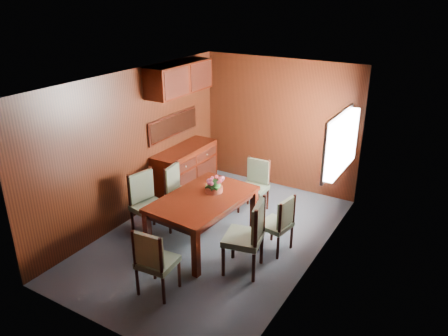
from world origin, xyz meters
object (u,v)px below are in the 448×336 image
Objects in this scene: sideboard at (185,171)px; chair_head at (154,259)px; dining_table at (203,204)px; flower_centerpiece at (214,183)px; chair_left_near at (147,200)px; chair_right_near at (249,233)px.

sideboard is 2.83m from chair_head.
flower_centerpiece reaches higher than dining_table.
dining_table is 0.91m from chair_left_near.
dining_table is 1.65× the size of chair_left_near.
chair_head is at bearing -79.37° from dining_table.
flower_centerpiece is at bearing 46.00° from chair_right_near.
chair_right_near is at bearing -14.00° from dining_table.
flower_centerpiece is (-0.87, 0.53, 0.29)m from chair_right_near.
sideboard is at bearing 141.74° from flower_centerpiece.
sideboard is at bearing 138.45° from dining_table.
chair_left_near is (-0.88, -0.22, -0.08)m from dining_table.
flower_centerpiece reaches higher than sideboard.
chair_head is at bearing 54.22° from chair_left_near.
sideboard reaches higher than dining_table.
dining_table is at bearing -99.62° from flower_centerpiece.
chair_head is 1.60m from flower_centerpiece.
chair_left_near is at bearing -153.77° from flower_centerpiece.
chair_right_near is at bearing -31.52° from flower_centerpiece.
flower_centerpiece is (-0.11, 1.55, 0.36)m from chair_head.
flower_centerpiece is at bearing 84.39° from dining_table.
chair_right_near is at bearing 48.53° from chair_head.
chair_right_near reaches higher than dining_table.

